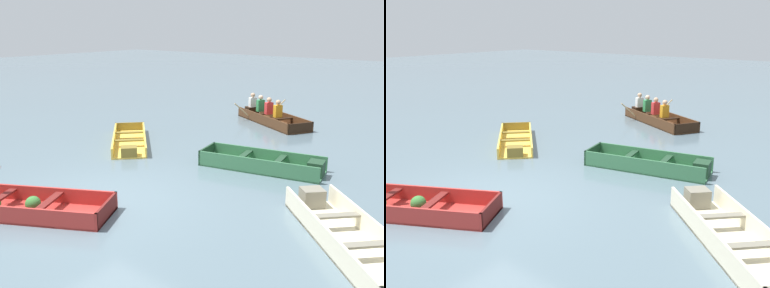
# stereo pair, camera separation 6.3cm
# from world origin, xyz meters

# --- Properties ---
(ground_plane) EXTENTS (80.00, 80.00, 0.00)m
(ground_plane) POSITION_xyz_m (0.00, 0.00, 0.00)
(ground_plane) COLOR slate
(dinghy_red_foreground) EXTENTS (3.48, 2.55, 0.39)m
(dinghy_red_foreground) POSITION_xyz_m (-0.90, -1.49, 0.13)
(dinghy_red_foreground) COLOR #AD2D28
(dinghy_red_foreground) RESTS_ON ground
(skiff_cream_near_moored) EXTENTS (3.12, 3.07, 0.40)m
(skiff_cream_near_moored) POSITION_xyz_m (4.48, 1.31, 0.14)
(skiff_cream_near_moored) COLOR beige
(skiff_cream_near_moored) RESTS_ON ground
(skiff_green_mid_moored) EXTENTS (3.19, 1.57, 0.39)m
(skiff_green_mid_moored) POSITION_xyz_m (1.65, 3.78, 0.14)
(skiff_green_mid_moored) COLOR #387047
(skiff_green_mid_moored) RESTS_ON ground
(skiff_yellow_far_moored) EXTENTS (2.98, 2.92, 0.30)m
(skiff_yellow_far_moored) POSITION_xyz_m (-2.74, 3.25, 0.10)
(skiff_yellow_far_moored) COLOR #E5BC47
(skiff_yellow_far_moored) RESTS_ON ground
(rowboat_dark_varnish_with_crew) EXTENTS (3.46, 2.70, 0.92)m
(rowboat_dark_varnish_with_crew) POSITION_xyz_m (-0.97, 8.67, 0.24)
(rowboat_dark_varnish_with_crew) COLOR #4C2D19
(rowboat_dark_varnish_with_crew) RESTS_ON ground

